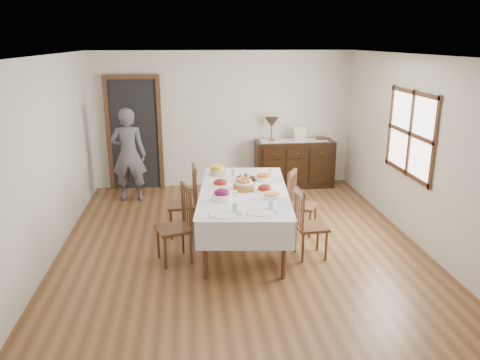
{
  "coord_description": "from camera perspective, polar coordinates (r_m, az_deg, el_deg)",
  "views": [
    {
      "loc": [
        -0.68,
        -5.97,
        2.79
      ],
      "look_at": [
        0.0,
        0.1,
        0.95
      ],
      "focal_mm": 35.0,
      "sensor_mm": 36.0,
      "label": 1
    }
  ],
  "objects": [
    {
      "name": "egg_basket",
      "position": [
        6.85,
        0.71,
        0.22
      ],
      "size": [
        0.27,
        0.27,
        0.11
      ],
      "color": "black",
      "rests_on": "dining_table"
    },
    {
      "name": "butter_dish",
      "position": [
        6.17,
        -0.99,
        -1.66
      ],
      "size": [
        0.15,
        0.1,
        0.07
      ],
      "color": "white",
      "rests_on": "dining_table"
    },
    {
      "name": "casserole_dish",
      "position": [
        6.11,
        3.89,
        -1.88
      ],
      "size": [
        0.22,
        0.22,
        0.08
      ],
      "color": "white",
      "rests_on": "dining_table"
    },
    {
      "name": "picture_frame",
      "position": [
        9.03,
        7.34,
        5.52
      ],
      "size": [
        0.22,
        0.08,
        0.28
      ],
      "color": "beige",
      "rests_on": "sideboard"
    },
    {
      "name": "runner",
      "position": [
        9.13,
        6.53,
        4.8
      ],
      "size": [
        1.3,
        0.35,
        0.01
      ],
      "color": "white",
      "rests_on": "sideboard"
    },
    {
      "name": "table_lamp",
      "position": [
        8.98,
        3.89,
        6.95
      ],
      "size": [
        0.26,
        0.26,
        0.46
      ],
      "color": "brown",
      "rests_on": "sideboard"
    },
    {
      "name": "sideboard",
      "position": [
        9.23,
        6.61,
        2.0
      ],
      "size": [
        1.52,
        0.55,
        0.91
      ],
      "color": "black",
      "rests_on": "ground"
    },
    {
      "name": "setting_right",
      "position": [
        5.64,
        2.92,
        -3.65
      ],
      "size": [
        0.43,
        0.31,
        0.1
      ],
      "color": "white",
      "rests_on": "dining_table"
    },
    {
      "name": "carrot_bowl",
      "position": [
        6.86,
        2.83,
        0.29
      ],
      "size": [
        0.22,
        0.22,
        0.09
      ],
      "color": "white",
      "rests_on": "dining_table"
    },
    {
      "name": "bread_basket",
      "position": [
        6.41,
        0.44,
        -0.56
      ],
      "size": [
        0.29,
        0.29,
        0.17
      ],
      "color": "#96622D",
      "rests_on": "dining_table"
    },
    {
      "name": "person",
      "position": [
        8.48,
        -13.44,
        3.36
      ],
      "size": [
        0.58,
        0.4,
        1.78
      ],
      "primitive_type": "imported",
      "rotation": [
        0.0,
        0.0,
        3.07
      ],
      "color": "#53515D",
      "rests_on": "ground"
    },
    {
      "name": "ground",
      "position": [
        6.63,
        0.1,
        -8.14
      ],
      "size": [
        6.0,
        6.0,
        0.0
      ],
      "primitive_type": "plane",
      "color": "brown"
    },
    {
      "name": "setting_left",
      "position": [
        5.55,
        -1.57,
        -3.98
      ],
      "size": [
        0.43,
        0.31,
        0.1
      ],
      "color": "white",
      "rests_on": "dining_table"
    },
    {
      "name": "chair_right_near",
      "position": [
        6.23,
        8.26,
        -5.22
      ],
      "size": [
        0.42,
        0.42,
        0.95
      ],
      "rotation": [
        0.0,
        0.0,
        1.65
      ],
      "color": "#4F2F1B",
      "rests_on": "ground"
    },
    {
      "name": "ham_platter_b",
      "position": [
        6.39,
        3.02,
        -1.09
      ],
      "size": [
        0.31,
        0.31,
        0.11
      ],
      "color": "white",
      "rests_on": "dining_table"
    },
    {
      "name": "deco_bowl",
      "position": [
        9.28,
        9.86,
        5.02
      ],
      "size": [
        0.2,
        0.2,
        0.06
      ],
      "color": "#4F2F1B",
      "rests_on": "sideboard"
    },
    {
      "name": "chair_left_near",
      "position": [
        6.1,
        -7.63,
        -5.31
      ],
      "size": [
        0.53,
        0.53,
        1.01
      ],
      "rotation": [
        0.0,
        0.0,
        -1.26
      ],
      "color": "#4F2F1B",
      "rests_on": "ground"
    },
    {
      "name": "dining_table",
      "position": [
        6.45,
        0.46,
        -2.04
      ],
      "size": [
        1.44,
        2.46,
        0.81
      ],
      "rotation": [
        0.0,
        0.0,
        -0.11
      ],
      "color": "white",
      "rests_on": "ground"
    },
    {
      "name": "beet_bowl",
      "position": [
        6.03,
        -2.24,
        -1.86
      ],
      "size": [
        0.27,
        0.27,
        0.15
      ],
      "color": "white",
      "rests_on": "dining_table"
    },
    {
      "name": "chair_left_far",
      "position": [
        6.91,
        -6.64,
        -2.49
      ],
      "size": [
        0.46,
        0.46,
        1.04
      ],
      "rotation": [
        0.0,
        0.0,
        -1.51
      ],
      "color": "#4F2F1B",
      "rests_on": "ground"
    },
    {
      "name": "glass_far_b",
      "position": [
        7.14,
        3.77,
        0.98
      ],
      "size": [
        0.06,
        0.06,
        0.1
      ],
      "color": "silver",
      "rests_on": "dining_table"
    },
    {
      "name": "glass_far_a",
      "position": [
        7.07,
        -0.75,
        0.91
      ],
      "size": [
        0.06,
        0.06,
        0.11
      ],
      "color": "silver",
      "rests_on": "dining_table"
    },
    {
      "name": "pineapple_bowl",
      "position": [
        7.13,
        -2.73,
        1.15
      ],
      "size": [
        0.23,
        0.23,
        0.15
      ],
      "color": "tan",
      "rests_on": "dining_table"
    },
    {
      "name": "ham_platter_a",
      "position": [
        6.64,
        -2.4,
        -0.37
      ],
      "size": [
        0.27,
        0.27,
        0.11
      ],
      "color": "white",
      "rests_on": "dining_table"
    },
    {
      "name": "room_shell",
      "position": [
        6.52,
        -1.59,
        6.6
      ],
      "size": [
        5.02,
        6.02,
        2.65
      ],
      "color": "white",
      "rests_on": "ground"
    },
    {
      "name": "chair_right_far",
      "position": [
        7.02,
        7.28,
        -2.63
      ],
      "size": [
        0.53,
        0.53,
        0.94
      ],
      "rotation": [
        0.0,
        0.0,
        1.06
      ],
      "color": "#4F2F1B",
      "rests_on": "ground"
    }
  ]
}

